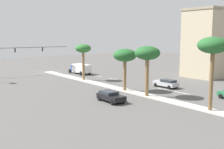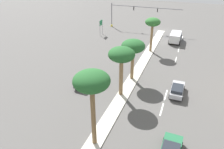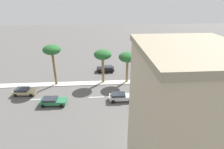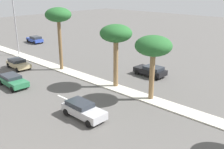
{
  "view_description": "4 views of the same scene",
  "coord_description": "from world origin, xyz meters",
  "px_view_note": "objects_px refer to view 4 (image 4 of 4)",
  "views": [
    {
      "loc": [
        27.34,
        60.0,
        8.51
      ],
      "look_at": [
        3.33,
        29.08,
        2.96
      ],
      "focal_mm": 43.47,
      "sensor_mm": 36.0,
      "label": 1
    },
    {
      "loc": [
        -7.65,
        58.23,
        17.11
      ],
      "look_at": [
        2.42,
        31.38,
        1.91
      ],
      "focal_mm": 35.0,
      "sensor_mm": 36.0,
      "label": 2
    },
    {
      "loc": [
        -34.67,
        33.87,
        17.38
      ],
      "look_at": [
        -2.87,
        31.65,
        3.2
      ],
      "focal_mm": 29.27,
      "sensor_mm": 36.0,
      "label": 3
    },
    {
      "loc": [
        -20.27,
        14.69,
        11.0
      ],
      "look_at": [
        -2.05,
        31.62,
        2.47
      ],
      "focal_mm": 41.34,
      "sensor_mm": 36.0,
      "label": 4
    }
  ],
  "objects_px": {
    "palm_tree_far": "(116,35)",
    "sedan_green_mid": "(13,80)",
    "palm_tree_near": "(58,17)",
    "sedan_blue_far": "(35,39)",
    "palm_tree_front": "(153,47)",
    "street_lamp_inboard": "(15,21)",
    "sedan_tan_trailing": "(18,63)",
    "sedan_silver_rear": "(83,110)",
    "sedan_black_leading": "(151,70)"
  },
  "relations": [
    {
      "from": "sedan_blue_far",
      "to": "sedan_silver_rear",
      "type": "xyz_separation_m",
      "value": [
        -14.31,
        -31.38,
        0.01
      ]
    },
    {
      "from": "palm_tree_near",
      "to": "sedan_silver_rear",
      "type": "xyz_separation_m",
      "value": [
        -7.07,
        -12.65,
        -6.51
      ]
    },
    {
      "from": "sedan_blue_far",
      "to": "sedan_silver_rear",
      "type": "height_order",
      "value": "sedan_silver_rear"
    },
    {
      "from": "palm_tree_front",
      "to": "street_lamp_inboard",
      "type": "bearing_deg",
      "value": 90.44
    },
    {
      "from": "palm_tree_far",
      "to": "sedan_black_leading",
      "type": "height_order",
      "value": "palm_tree_far"
    },
    {
      "from": "street_lamp_inboard",
      "to": "sedan_green_mid",
      "type": "distance_m",
      "value": 15.76
    },
    {
      "from": "palm_tree_front",
      "to": "sedan_silver_rear",
      "type": "height_order",
      "value": "palm_tree_front"
    },
    {
      "from": "street_lamp_inboard",
      "to": "sedan_blue_far",
      "type": "height_order",
      "value": "street_lamp_inboard"
    },
    {
      "from": "street_lamp_inboard",
      "to": "sedan_black_leading",
      "type": "xyz_separation_m",
      "value": [
        6.25,
        -22.48,
        -4.86
      ]
    },
    {
      "from": "palm_tree_front",
      "to": "sedan_silver_rear",
      "type": "bearing_deg",
      "value": 163.67
    },
    {
      "from": "sedan_green_mid",
      "to": "sedan_blue_far",
      "type": "distance_m",
      "value": 24.68
    },
    {
      "from": "palm_tree_far",
      "to": "sedan_blue_far",
      "type": "distance_m",
      "value": 29.77
    },
    {
      "from": "palm_tree_far",
      "to": "sedan_tan_trailing",
      "type": "xyz_separation_m",
      "value": [
        -4.12,
        14.85,
        -5.29
      ]
    },
    {
      "from": "palm_tree_far",
      "to": "sedan_black_leading",
      "type": "distance_m",
      "value": 7.9
    },
    {
      "from": "palm_tree_near",
      "to": "sedan_tan_trailing",
      "type": "relative_size",
      "value": 1.99
    },
    {
      "from": "palm_tree_front",
      "to": "sedan_blue_far",
      "type": "relative_size",
      "value": 1.53
    },
    {
      "from": "sedan_black_leading",
      "to": "sedan_green_mid",
      "type": "bearing_deg",
      "value": 145.37
    },
    {
      "from": "palm_tree_near",
      "to": "sedan_silver_rear",
      "type": "relative_size",
      "value": 1.94
    },
    {
      "from": "sedan_blue_far",
      "to": "sedan_black_leading",
      "type": "distance_m",
      "value": 29.3
    },
    {
      "from": "palm_tree_far",
      "to": "sedan_blue_far",
      "type": "bearing_deg",
      "value": 76.49
    },
    {
      "from": "sedan_blue_far",
      "to": "palm_tree_near",
      "type": "bearing_deg",
      "value": -111.12
    },
    {
      "from": "palm_tree_front",
      "to": "sedan_blue_far",
      "type": "bearing_deg",
      "value": 78.16
    },
    {
      "from": "palm_tree_far",
      "to": "sedan_green_mid",
      "type": "distance_m",
      "value": 13.01
    },
    {
      "from": "sedan_blue_far",
      "to": "sedan_black_leading",
      "type": "relative_size",
      "value": 1.01
    },
    {
      "from": "sedan_tan_trailing",
      "to": "palm_tree_front",
      "type": "bearing_deg",
      "value": -78.78
    },
    {
      "from": "sedan_tan_trailing",
      "to": "sedan_black_leading",
      "type": "relative_size",
      "value": 1.0
    },
    {
      "from": "palm_tree_front",
      "to": "palm_tree_far",
      "type": "height_order",
      "value": "palm_tree_far"
    },
    {
      "from": "palm_tree_near",
      "to": "sedan_green_mid",
      "type": "height_order",
      "value": "palm_tree_near"
    },
    {
      "from": "sedan_tan_trailing",
      "to": "sedan_silver_rear",
      "type": "distance_m",
      "value": 18.04
    },
    {
      "from": "palm_tree_front",
      "to": "sedan_black_leading",
      "type": "bearing_deg",
      "value": 34.99
    },
    {
      "from": "palm_tree_near",
      "to": "sedan_green_mid",
      "type": "relative_size",
      "value": 1.9
    },
    {
      "from": "palm_tree_front",
      "to": "palm_tree_far",
      "type": "relative_size",
      "value": 0.92
    },
    {
      "from": "palm_tree_near",
      "to": "sedan_blue_far",
      "type": "xyz_separation_m",
      "value": [
        7.23,
        18.73,
        -6.53
      ]
    },
    {
      "from": "palm_tree_far",
      "to": "palm_tree_near",
      "type": "bearing_deg",
      "value": 92.28
    },
    {
      "from": "street_lamp_inboard",
      "to": "sedan_blue_far",
      "type": "bearing_deg",
      "value": 43.26
    },
    {
      "from": "sedan_black_leading",
      "to": "sedan_blue_far",
      "type": "bearing_deg",
      "value": 88.07
    },
    {
      "from": "palm_tree_front",
      "to": "sedan_green_mid",
      "type": "distance_m",
      "value": 16.57
    },
    {
      "from": "palm_tree_far",
      "to": "sedan_blue_far",
      "type": "xyz_separation_m",
      "value": [
        6.85,
        28.49,
        -5.24
      ]
    },
    {
      "from": "street_lamp_inboard",
      "to": "palm_tree_far",
      "type": "bearing_deg",
      "value": -88.98
    },
    {
      "from": "palm_tree_near",
      "to": "street_lamp_inboard",
      "type": "bearing_deg",
      "value": 89.99
    },
    {
      "from": "palm_tree_front",
      "to": "street_lamp_inboard",
      "type": "distance_m",
      "value": 26.71
    },
    {
      "from": "sedan_black_leading",
      "to": "sedan_silver_rear",
      "type": "relative_size",
      "value": 0.98
    },
    {
      "from": "palm_tree_front",
      "to": "palm_tree_far",
      "type": "distance_m",
      "value": 5.05
    },
    {
      "from": "sedan_tan_trailing",
      "to": "sedan_black_leading",
      "type": "bearing_deg",
      "value": -57.45
    },
    {
      "from": "street_lamp_inboard",
      "to": "sedan_black_leading",
      "type": "relative_size",
      "value": 2.21
    },
    {
      "from": "sedan_blue_far",
      "to": "sedan_tan_trailing",
      "type": "height_order",
      "value": "sedan_blue_far"
    },
    {
      "from": "palm_tree_far",
      "to": "sedan_green_mid",
      "type": "xyz_separation_m",
      "value": [
        -8.01,
        8.79,
        -5.28
      ]
    },
    {
      "from": "sedan_silver_rear",
      "to": "palm_tree_far",
      "type": "bearing_deg",
      "value": 21.14
    },
    {
      "from": "sedan_tan_trailing",
      "to": "sedan_silver_rear",
      "type": "bearing_deg",
      "value": -100.67
    },
    {
      "from": "sedan_silver_rear",
      "to": "street_lamp_inboard",
      "type": "bearing_deg",
      "value": 73.94
    }
  ]
}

